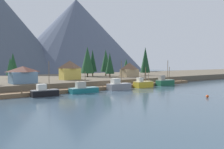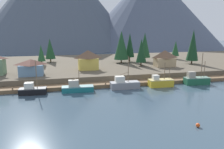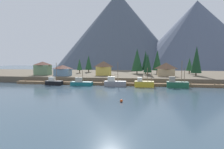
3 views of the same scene
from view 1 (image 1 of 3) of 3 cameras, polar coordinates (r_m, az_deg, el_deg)
The scene contains 21 objects.
ground_plane at distance 88.98m, azimuth -7.73°, elevation -2.85°, with size 400.00×400.00×1.00m, color #384C5B.
dock at distance 74.05m, azimuth -0.58°, elevation -3.16°, with size 80.00×4.00×1.60m.
shoreline_bank at distance 99.31m, azimuth -11.28°, elevation -1.30°, with size 400.00×56.00×2.50m, color brown.
mountain_central_peak at distance 223.32m, azimuth -8.80°, elevation 9.36°, with size 128.45×128.45×68.43m, color #4C566B.
fishing_boat_black at distance 59.36m, azimuth -16.35°, elevation -4.12°, with size 6.67×2.78×8.66m.
fishing_boat_teal at distance 64.24m, azimuth -7.08°, elevation -3.61°, with size 8.24×2.98×5.77m.
fishing_boat_grey at distance 71.80m, azimuth 1.62°, elevation -2.75°, with size 7.96×2.68×8.94m.
fishing_boat_yellow at distance 78.93m, azimuth 7.66°, elevation -2.32°, with size 6.93×3.10×6.86m.
fishing_boat_green at distance 87.43m, azimuth 12.87°, elevation -1.79°, with size 7.41×3.23×9.34m.
house_tan at distance 97.75m, azimuth 4.31°, elevation 1.22°, with size 7.42×4.56×5.99m.
house_yellow at distance 81.54m, azimuth -10.32°, elevation 1.12°, with size 6.87×4.28×6.62m.
house_blue at distance 69.90m, azimuth -21.10°, elevation -0.01°, with size 7.12×5.28×4.84m.
conifer_near_left at distance 99.82m, azimuth -6.09°, elevation 3.59°, with size 5.89×5.89×12.87m.
conifer_near_right at distance 95.30m, azimuth -0.55°, elevation 2.79°, with size 3.85×3.85×10.08m.
conifer_mid_left at distance 88.38m, azimuth -23.78°, elevation 1.88°, with size 2.85×2.85×7.80m.
conifer_mid_right at distance 109.89m, azimuth 8.20°, elevation 3.58°, with size 4.65×4.65×13.34m.
conifer_back_left at distance 105.82m, azimuth -1.55°, elevation 3.44°, with size 4.80×4.80×12.05m.
conifer_back_right at distance 96.43m, azimuth -23.20°, elevation 2.45°, with size 4.11×4.11×9.71m.
conifer_centre at distance 104.28m, azimuth -4.81°, elevation 3.41°, with size 3.91×3.91×11.88m.
conifer_far_left at distance 119.98m, azimuth 3.50°, elevation 2.35°, with size 3.44×3.44×8.25m.
channel_buoy at distance 59.12m, azimuth 22.43°, elevation -4.99°, with size 0.70×0.70×0.70m, color #E04C19.
Camera 1 is at (-45.27, -56.14, 8.00)m, focal length 37.12 mm.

